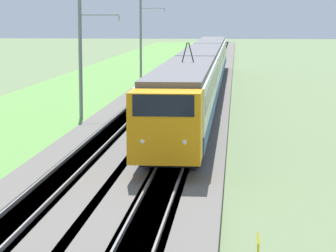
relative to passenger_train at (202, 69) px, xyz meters
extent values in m
cube|color=#605B56|center=(1.42, 4.04, -2.19)|extent=(240.00, 4.40, 0.30)
cube|color=#605B56|center=(1.42, 0.00, -2.19)|extent=(240.00, 4.40, 0.30)
cube|color=#4C4238|center=(1.42, 4.04, -2.19)|extent=(240.00, 1.57, 0.30)
cube|color=gray|center=(1.42, 4.58, -1.96)|extent=(240.00, 0.07, 0.15)
cube|color=gray|center=(1.42, 3.51, -1.96)|extent=(240.00, 0.07, 0.15)
cube|color=#4C4238|center=(1.42, 0.00, -2.19)|extent=(240.00, 1.57, 0.30)
cube|color=gray|center=(1.42, 0.53, -1.96)|extent=(240.00, 0.07, 0.15)
cube|color=gray|center=(1.42, -0.53, -1.96)|extent=(240.00, 0.07, 0.15)
cube|color=#5B8E42|center=(1.42, 10.58, -2.28)|extent=(240.00, 10.53, 0.12)
cube|color=orange|center=(-31.77, 0.00, -0.01)|extent=(2.02, 2.71, 2.67)
cube|color=black|center=(-32.08, 0.00, 0.89)|extent=(1.46, 2.26, 0.80)
sphere|color=#F2EAC6|center=(-32.73, 0.78, -0.44)|extent=(0.20, 0.20, 0.20)
sphere|color=#F2EAC6|center=(-32.73, -0.78, -0.44)|extent=(0.20, 0.20, 0.20)
cube|color=navy|center=(-21.13, 0.00, -0.97)|extent=(19.26, 2.83, 0.75)
cube|color=silver|center=(-21.13, 0.00, 0.37)|extent=(19.26, 2.83, 1.92)
cube|color=black|center=(-21.13, 0.00, 0.52)|extent=(17.72, 2.85, 0.81)
cube|color=#515156|center=(-21.13, 0.00, 1.45)|extent=(19.26, 2.60, 0.25)
cube|color=black|center=(-21.13, 0.00, -1.61)|extent=(18.30, 2.40, 0.55)
cylinder|color=black|center=(-28.96, 0.53, -1.46)|extent=(0.86, 0.12, 0.86)
cylinder|color=black|center=(-28.96, -0.53, -1.46)|extent=(0.86, 0.12, 0.86)
cube|color=navy|center=(-0.25, 0.00, -0.97)|extent=(21.29, 2.83, 0.75)
cube|color=silver|center=(-0.25, 0.00, 0.37)|extent=(21.29, 2.83, 1.92)
cube|color=black|center=(-0.25, 0.00, 0.52)|extent=(19.58, 2.85, 0.81)
cube|color=#515156|center=(-0.25, 0.00, 1.45)|extent=(21.29, 2.60, 0.25)
cube|color=black|center=(-0.25, 0.00, -1.61)|extent=(20.22, 2.40, 0.55)
cube|color=navy|center=(21.63, 0.00, -0.97)|extent=(21.29, 2.83, 0.75)
cube|color=silver|center=(21.63, 0.00, 0.37)|extent=(21.29, 2.83, 1.92)
cube|color=black|center=(21.63, 0.00, 0.52)|extent=(19.58, 2.85, 0.81)
cube|color=#515156|center=(21.63, 0.00, 1.45)|extent=(21.29, 2.60, 0.25)
cube|color=black|center=(21.63, 0.00, -1.61)|extent=(20.22, 2.40, 0.55)
cylinder|color=black|center=(-18.24, 0.17, 2.13)|extent=(0.06, 0.33, 1.08)
cylinder|color=black|center=(-18.24, -0.17, 2.13)|extent=(0.06, 0.33, 1.08)
cube|color=black|center=(-28.96, 0.00, -2.34)|extent=(0.10, 0.10, 0.00)
cube|color=yellow|center=(-48.96, -3.01, 0.44)|extent=(0.49, 0.03, 0.49)
cube|color=yellow|center=(-48.96, -3.01, 0.44)|extent=(0.49, 0.03, 0.49)
cylinder|color=slate|center=(-13.40, 6.87, 1.35)|extent=(0.22, 0.22, 7.39)
cylinder|color=slate|center=(-13.40, 5.67, 4.15)|extent=(0.08, 2.40, 0.08)
cylinder|color=#B2ADA8|center=(-13.40, 4.47, 3.95)|extent=(0.10, 0.10, 0.30)
cylinder|color=slate|center=(17.35, 6.87, 1.67)|extent=(0.22, 0.22, 8.02)
cylinder|color=slate|center=(17.35, 5.67, 4.78)|extent=(0.08, 2.40, 0.08)
cylinder|color=#B2ADA8|center=(17.35, 4.47, 4.58)|extent=(0.10, 0.10, 0.30)
camera|label=1|loc=(-61.32, -2.63, 4.18)|focal=85.00mm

